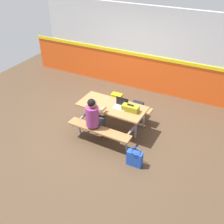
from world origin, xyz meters
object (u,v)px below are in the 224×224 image
picnic_table_main (112,111)px  toolbox_grey (130,108)px  student_nearer (94,116)px  tote_bag_bright (135,158)px  backpack_dark (137,109)px  laptop_silver (121,105)px  satchel_spare (117,101)px

picnic_table_main → toolbox_grey: bearing=-1.6°
student_nearer → tote_bag_bright: bearing=-16.4°
picnic_table_main → backpack_dark: picnic_table_main is taller
laptop_silver → toolbox_grey: bearing=-9.6°
student_nearer → backpack_dark: size_ratio=2.74×
tote_bag_bright → toolbox_grey: bearing=120.0°
satchel_spare → laptop_silver: bearing=-59.5°
toolbox_grey → backpack_dark: toolbox_grey is taller
picnic_table_main → backpack_dark: 1.01m
satchel_spare → student_nearer: bearing=-83.2°
backpack_dark → satchel_spare: (-0.71, 0.16, 0.00)m
picnic_table_main → student_nearer: bearing=-108.2°
laptop_silver → satchel_spare: 1.30m
picnic_table_main → laptop_silver: bearing=8.0°
backpack_dark → satchel_spare: 0.72m
student_nearer → toolbox_grey: (0.67, 0.54, 0.10)m
student_nearer → laptop_silver: bearing=55.4°
picnic_table_main → toolbox_grey: toolbox_grey is taller
toolbox_grey → satchel_spare: (-0.86, 1.05, -0.60)m
backpack_dark → satchel_spare: bearing=167.6°
toolbox_grey → backpack_dark: bearing=99.8°
toolbox_grey → satchel_spare: size_ratio=0.91×
picnic_table_main → toolbox_grey: 0.54m
backpack_dark → student_nearer: bearing=-109.7°
picnic_table_main → laptop_silver: (0.22, 0.03, 0.21)m
laptop_silver → tote_bag_bright: size_ratio=0.76×
backpack_dark → tote_bag_bright: (0.67, -1.78, -0.02)m
tote_bag_bright → satchel_spare: (-1.37, 1.94, 0.02)m
backpack_dark → tote_bag_bright: size_ratio=1.02×
picnic_table_main → student_nearer: student_nearer is taller
picnic_table_main → satchel_spare: 1.16m
student_nearer → backpack_dark: student_nearer is taller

